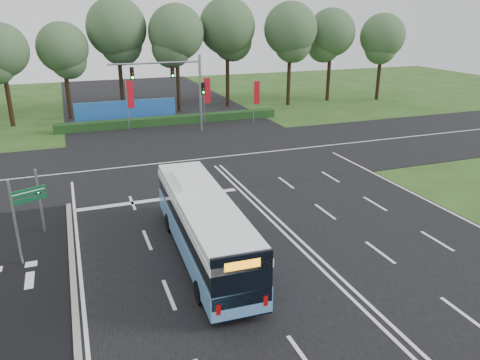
# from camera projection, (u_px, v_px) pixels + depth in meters

# --- Properties ---
(ground) EXTENTS (120.00, 120.00, 0.00)m
(ground) POSITION_uv_depth(u_px,v_px,m) (271.00, 221.00, 24.98)
(ground) COLOR #284617
(ground) RESTS_ON ground
(road_main) EXTENTS (20.00, 120.00, 0.04)m
(road_main) POSITION_uv_depth(u_px,v_px,m) (271.00, 221.00, 24.97)
(road_main) COLOR black
(road_main) RESTS_ON ground
(road_cross) EXTENTS (120.00, 14.00, 0.05)m
(road_cross) POSITION_uv_depth(u_px,v_px,m) (207.00, 159.00, 35.56)
(road_cross) COLOR black
(road_cross) RESTS_ON ground
(bike_path) EXTENTS (5.00, 18.00, 0.06)m
(bike_path) POSITION_uv_depth(u_px,v_px,m) (9.00, 297.00, 18.23)
(bike_path) COLOR black
(bike_path) RESTS_ON ground
(kerb_strip) EXTENTS (0.25, 18.00, 0.12)m
(kerb_strip) POSITION_uv_depth(u_px,v_px,m) (74.00, 285.00, 19.01)
(kerb_strip) COLOR gray
(kerb_strip) RESTS_ON ground
(city_bus) EXTENTS (2.66, 10.98, 3.13)m
(city_bus) POSITION_uv_depth(u_px,v_px,m) (204.00, 225.00, 20.79)
(city_bus) COLOR #5489C2
(city_bus) RESTS_ON ground
(pedestrian_signal) EXTENTS (0.28, 0.42, 3.38)m
(pedestrian_signal) POSITION_uv_depth(u_px,v_px,m) (40.00, 199.00, 23.00)
(pedestrian_signal) COLOR gray
(pedestrian_signal) RESTS_ON ground
(street_sign) EXTENTS (1.42, 0.69, 3.95)m
(street_sign) POSITION_uv_depth(u_px,v_px,m) (22.00, 211.00, 20.04)
(street_sign) COLOR gray
(street_sign) RESTS_ON ground
(banner_flag_left) EXTENTS (0.69, 0.14, 4.70)m
(banner_flag_left) POSITION_uv_depth(u_px,v_px,m) (129.00, 98.00, 43.32)
(banner_flag_left) COLOR gray
(banner_flag_left) RESTS_ON ground
(banner_flag_mid) EXTENTS (0.68, 0.07, 4.59)m
(banner_flag_mid) POSITION_uv_depth(u_px,v_px,m) (206.00, 93.00, 45.97)
(banner_flag_mid) COLOR gray
(banner_flag_mid) RESTS_ON ground
(banner_flag_right) EXTENTS (0.62, 0.13, 4.23)m
(banner_flag_right) POSITION_uv_depth(u_px,v_px,m) (256.00, 95.00, 46.38)
(banner_flag_right) COLOR gray
(banner_flag_right) RESTS_ON ground
(traffic_light_gantry) EXTENTS (8.41, 0.28, 7.00)m
(traffic_light_gantry) POSITION_uv_depth(u_px,v_px,m) (181.00, 82.00, 41.56)
(traffic_light_gantry) COLOR gray
(traffic_light_gantry) RESTS_ON ground
(hedge) EXTENTS (22.00, 1.20, 0.80)m
(hedge) POSITION_uv_depth(u_px,v_px,m) (171.00, 120.00, 46.46)
(hedge) COLOR #163C18
(hedge) RESTS_ON ground
(blue_hoarding) EXTENTS (10.00, 0.30, 2.20)m
(blue_hoarding) POSITION_uv_depth(u_px,v_px,m) (126.00, 111.00, 47.13)
(blue_hoarding) COLOR #205BAE
(blue_hoarding) RESTS_ON ground
(eucalyptus_row) EXTENTS (55.10, 8.82, 12.69)m
(eucalyptus_row) POSITION_uv_depth(u_px,v_px,m) (178.00, 32.00, 49.86)
(eucalyptus_row) COLOR black
(eucalyptus_row) RESTS_ON ground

